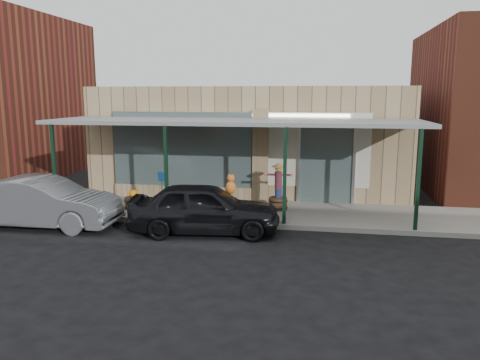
% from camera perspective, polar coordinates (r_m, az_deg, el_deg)
% --- Properties ---
extents(ground, '(120.00, 120.00, 0.00)m').
position_cam_1_polar(ground, '(12.24, -3.99, -8.26)').
color(ground, black).
rests_on(ground, ground).
extents(sidewalk, '(40.00, 3.20, 0.15)m').
position_cam_1_polar(sidewalk, '(15.59, -0.81, -3.85)').
color(sidewalk, gray).
rests_on(sidewalk, ground).
extents(storefront, '(12.00, 6.25, 4.20)m').
position_cam_1_polar(storefront, '(19.70, 1.66, 5.08)').
color(storefront, tan).
rests_on(storefront, ground).
extents(awning, '(12.00, 3.00, 3.04)m').
position_cam_1_polar(awning, '(15.10, -0.87, 6.97)').
color(awning, slate).
rests_on(awning, ground).
extents(block_buildings_near, '(61.00, 8.00, 8.00)m').
position_cam_1_polar(block_buildings_near, '(20.47, 7.77, 9.88)').
color(block_buildings_near, brown).
rests_on(block_buildings_near, ground).
extents(barrel_scarecrow, '(0.96, 0.67, 1.57)m').
position_cam_1_polar(barrel_scarecrow, '(15.49, 4.68, -1.68)').
color(barrel_scarecrow, '#513320').
rests_on(barrel_scarecrow, sidewalk).
extents(barrel_pumpkin, '(0.64, 0.64, 0.70)m').
position_cam_1_polar(barrel_pumpkin, '(15.98, -12.80, -2.57)').
color(barrel_pumpkin, '#513320').
rests_on(barrel_pumpkin, sidewalk).
extents(handicap_sign, '(0.27, 0.12, 1.35)m').
position_cam_1_polar(handicap_sign, '(14.94, -9.52, -0.91)').
color(handicap_sign, gray).
rests_on(handicap_sign, sidewalk).
extents(parked_sedan, '(4.46, 2.26, 1.58)m').
position_cam_1_polar(parked_sedan, '(13.34, -4.34, -3.42)').
color(parked_sedan, black).
rests_on(parked_sedan, ground).
extents(car_grey, '(4.61, 1.73, 1.50)m').
position_cam_1_polar(car_grey, '(15.10, -23.02, -2.53)').
color(car_grey, slate).
rests_on(car_grey, ground).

